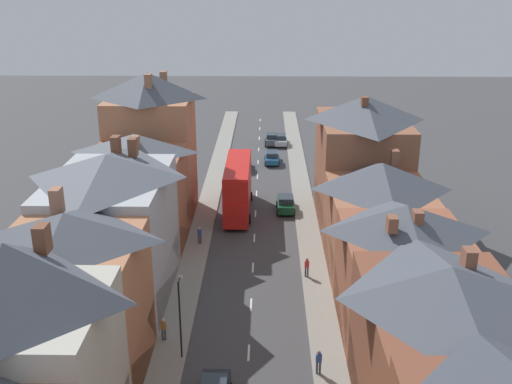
{
  "coord_description": "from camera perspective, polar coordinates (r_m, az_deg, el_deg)",
  "views": [
    {
      "loc": [
        1.06,
        -14.9,
        23.12
      ],
      "look_at": [
        0.03,
        42.98,
        2.01
      ],
      "focal_mm": 42.0,
      "sensor_mm": 36.0,
      "label": 1
    }
  ],
  "objects": [
    {
      "name": "street_lamp",
      "position": [
        38.31,
        -7.24,
        -11.39
      ],
      "size": [
        0.2,
        1.12,
        5.5
      ],
      "color": "black",
      "rests_on": "ground"
    },
    {
      "name": "car_near_blue",
      "position": [
        77.75,
        1.52,
        3.34
      ],
      "size": [
        1.9,
        4.31,
        1.57
      ],
      "color": "#236093",
      "rests_on": "ground"
    },
    {
      "name": "car_parked_right_a",
      "position": [
        75.11,
        -1.21,
        2.75
      ],
      "size": [
        1.9,
        4.03,
        1.59
      ],
      "color": "black",
      "rests_on": "ground"
    },
    {
      "name": "car_parked_left_a",
      "position": [
        86.2,
        2.35,
        5.01
      ],
      "size": [
        1.9,
        4.16,
        1.59
      ],
      "color": "#B7BABF",
      "rests_on": "ground"
    },
    {
      "name": "pedestrian_mid_right",
      "position": [
        41.15,
        -8.8,
        -12.69
      ],
      "size": [
        0.36,
        0.22,
        1.61
      ],
      "color": "#3D4256",
      "rests_on": "pavement_left"
    },
    {
      "name": "pedestrian_far_left",
      "position": [
        48.59,
        4.86,
        -7.08
      ],
      "size": [
        0.36,
        0.22,
        1.61
      ],
      "color": "#3D4256",
      "rests_on": "pavement_right"
    },
    {
      "name": "terrace_row_right",
      "position": [
        36.82,
        15.45,
        -9.55
      ],
      "size": [
        8.0,
        59.38,
        12.75
      ],
      "color": "brown",
      "rests_on": "ground"
    },
    {
      "name": "terrace_row_left",
      "position": [
        37.28,
        -16.84,
        -8.24
      ],
      "size": [
        8.0,
        57.5,
        14.54
      ],
      "color": "#BCB7A8",
      "rests_on": "ground"
    },
    {
      "name": "pedestrian_mid_left",
      "position": [
        37.92,
        5.99,
        -15.71
      ],
      "size": [
        0.36,
        0.22,
        1.61
      ],
      "color": "#3D4256",
      "rests_on": "pavement_right"
    },
    {
      "name": "centre_line_dashes",
      "position": [
        55.91,
        -0.16,
        -4.39
      ],
      "size": [
        0.14,
        97.8,
        0.01
      ],
      "color": "silver",
      "rests_on": "ground"
    },
    {
      "name": "double_decker_bus_lead",
      "position": [
        60.86,
        -1.74,
        0.54
      ],
      "size": [
        2.74,
        10.8,
        5.3
      ],
      "color": "red",
      "rests_on": "ground"
    },
    {
      "name": "pedestrian_far_right",
      "position": [
        54.32,
        -5.4,
        -4.05
      ],
      "size": [
        0.36,
        0.22,
        1.61
      ],
      "color": "#3D4256",
      "rests_on": "pavement_left"
    },
    {
      "name": "car_near_silver",
      "position": [
        86.27,
        1.48,
        5.07
      ],
      "size": [
        1.9,
        3.95,
        1.69
      ],
      "color": "#4C515B",
      "rests_on": "ground"
    },
    {
      "name": "car_mid_black",
      "position": [
        61.85,
        2.84,
        -1.09
      ],
      "size": [
        1.9,
        3.88,
        1.7
      ],
      "color": "#144728",
      "rests_on": "ground"
    },
    {
      "name": "pavement_right",
      "position": [
        57.84,
        4.95,
        -3.53
      ],
      "size": [
        2.2,
        104.0,
        0.14
      ],
      "primitive_type": "cube",
      "color": "gray",
      "rests_on": "ground"
    },
    {
      "name": "pavement_left",
      "position": [
        58.03,
        -5.17,
        -3.46
      ],
      "size": [
        2.2,
        104.0,
        0.14
      ],
      "primitive_type": "cube",
      "color": "gray",
      "rests_on": "ground"
    }
  ]
}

